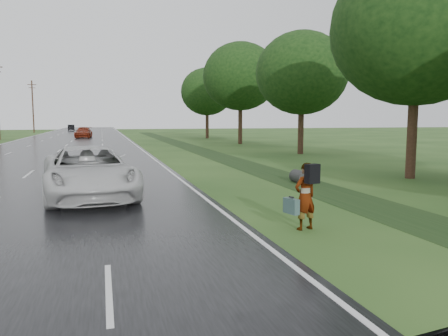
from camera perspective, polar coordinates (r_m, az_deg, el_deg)
The scene contains 14 objects.
road at distance 51.94m, azimuth -19.47°, elevation 3.13°, with size 14.00×180.00×0.04m, color black.
edge_stripe_east at distance 51.93m, azimuth -12.01°, elevation 3.38°, with size 0.12×180.00×0.01m, color silver.
edge_stripe_west at distance 52.82m, azimuth -26.80°, elevation 2.88°, with size 0.12×180.00×0.01m, color silver.
center_line at distance 51.94m, azimuth -19.47°, elevation 3.16°, with size 0.12×180.00×0.01m, color silver.
drainage_ditch at distance 26.83m, azimuth 1.86°, elevation 0.74°, with size 2.20×120.00×0.56m.
utility_pole_distant at distance 92.66m, azimuth -23.70°, elevation 7.47°, with size 1.60×0.26×10.00m.
tree_east_b at distance 21.90m, azimuth 23.91°, elevation 16.37°, with size 7.60×7.60×10.11m.
tree_east_c at distance 34.27m, azimuth 10.14°, elevation 12.10°, with size 7.00×7.00×9.29m.
tree_east_d at distance 47.20m, azimuth 2.16°, elevation 11.86°, with size 8.00×8.00×10.76m.
tree_east_f at distance 60.52m, azimuth -2.23°, elevation 9.93°, with size 7.20×7.20×9.62m.
pedestrian at distance 10.80m, azimuth 10.51°, elevation -3.55°, with size 0.83×0.64×1.65m.
white_pickup at distance 15.56m, azimuth -17.26°, elevation -0.49°, with size 2.87×6.22×1.73m, color silver.
far_car_red at distance 64.61m, azimuth -17.87°, elevation 4.45°, with size 2.09×5.14×1.49m, color maroon.
far_car_dark at distance 103.59m, azimuth -19.34°, elevation 5.00°, with size 1.42×4.08×1.34m, color black.
Camera 1 is at (3.47, -6.75, 2.71)m, focal length 35.00 mm.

